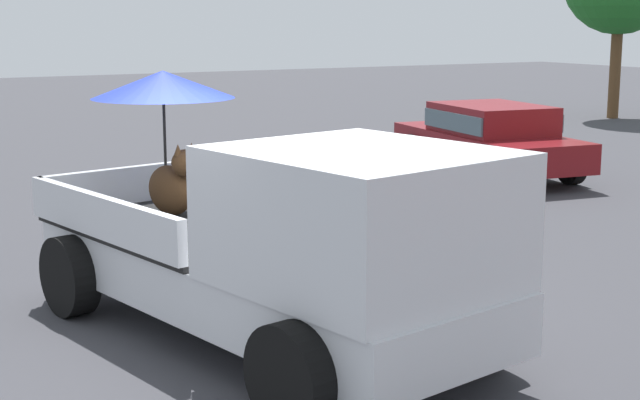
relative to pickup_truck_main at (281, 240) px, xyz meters
The scene contains 3 objects.
ground_plane 1.06m from the pickup_truck_main, 167.66° to the right, with size 80.00×80.00×0.00m, color #38383D.
pickup_truck_main is the anchor object (origin of this frame).
parked_sedan_near 9.93m from the pickup_truck_main, 130.15° to the left, with size 4.50×2.42×1.33m.
Camera 1 is at (7.53, -3.58, 2.91)m, focal length 53.25 mm.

